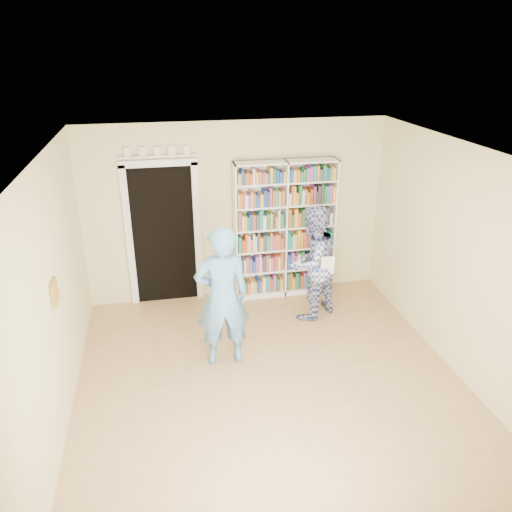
{
  "coord_description": "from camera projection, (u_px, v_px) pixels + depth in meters",
  "views": [
    {
      "loc": [
        -1.13,
        -4.55,
        3.72
      ],
      "look_at": [
        -0.02,
        0.9,
        1.31
      ],
      "focal_mm": 35.0,
      "sensor_mm": 36.0,
      "label": 1
    }
  ],
  "objects": [
    {
      "name": "man_plaid",
      "position": [
        312.0,
        263.0,
        7.03
      ],
      "size": [
        1.03,
        0.97,
        1.68
      ],
      "primitive_type": "imported",
      "rotation": [
        0.0,
        0.0,
        3.7
      ],
      "color": "#2F3B91",
      "rests_on": "floor"
    },
    {
      "name": "wall_left",
      "position": [
        50.0,
        307.0,
        4.84
      ],
      "size": [
        0.0,
        5.0,
        5.0
      ],
      "primitive_type": "plane",
      "rotation": [
        1.57,
        0.0,
        1.57
      ],
      "color": "beige",
      "rests_on": "floor"
    },
    {
      "name": "man_blue",
      "position": [
        222.0,
        297.0,
        5.95
      ],
      "size": [
        0.67,
        0.44,
        1.81
      ],
      "primitive_type": "imported",
      "rotation": [
        0.0,
        0.0,
        3.16
      ],
      "color": "#568FC1",
      "rests_on": "floor"
    },
    {
      "name": "floor",
      "position": [
        273.0,
        390.0,
        5.78
      ],
      "size": [
        5.0,
        5.0,
        0.0
      ],
      "primitive_type": "plane",
      "color": "#A4794F",
      "rests_on": "ground"
    },
    {
      "name": "ceiling",
      "position": [
        277.0,
        158.0,
        4.71
      ],
      "size": [
        5.0,
        5.0,
        0.0
      ],
      "primitive_type": "plane",
      "rotation": [
        3.14,
        0.0,
        0.0
      ],
      "color": "white",
      "rests_on": "wall_back"
    },
    {
      "name": "doorway",
      "position": [
        163.0,
        228.0,
        7.34
      ],
      "size": [
        1.1,
        0.08,
        2.43
      ],
      "color": "black",
      "rests_on": "floor"
    },
    {
      "name": "wall_back",
      "position": [
        236.0,
        212.0,
        7.49
      ],
      "size": [
        4.5,
        0.0,
        4.5
      ],
      "primitive_type": "plane",
      "rotation": [
        1.57,
        0.0,
        0.0
      ],
      "color": "beige",
      "rests_on": "floor"
    },
    {
      "name": "bookshelf",
      "position": [
        285.0,
        229.0,
        7.59
      ],
      "size": [
        1.55,
        0.29,
        2.13
      ],
      "rotation": [
        0.0,
        0.0,
        -0.01
      ],
      "color": "white",
      "rests_on": "floor"
    },
    {
      "name": "paper_sheet",
      "position": [
        328.0,
        265.0,
        6.83
      ],
      "size": [
        0.19,
        0.03,
        0.26
      ],
      "primitive_type": "cube",
      "rotation": [
        0.0,
        0.0,
        -0.14
      ],
      "color": "white",
      "rests_on": "man_plaid"
    },
    {
      "name": "wall_art",
      "position": [
        55.0,
        292.0,
        5.0
      ],
      "size": [
        0.03,
        0.25,
        0.25
      ],
      "primitive_type": "cube",
      "color": "brown",
      "rests_on": "wall_left"
    },
    {
      "name": "wall_right",
      "position": [
        468.0,
        268.0,
        5.66
      ],
      "size": [
        0.0,
        5.0,
        5.0
      ],
      "primitive_type": "plane",
      "rotation": [
        1.57,
        0.0,
        -1.57
      ],
      "color": "beige",
      "rests_on": "floor"
    }
  ]
}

